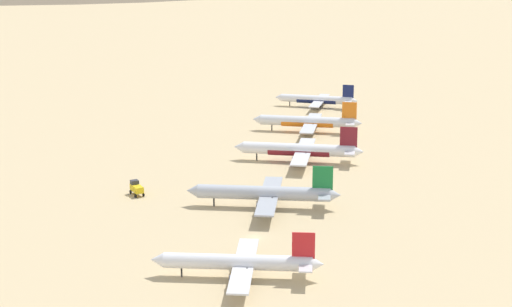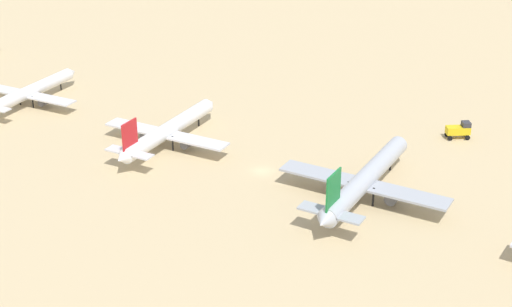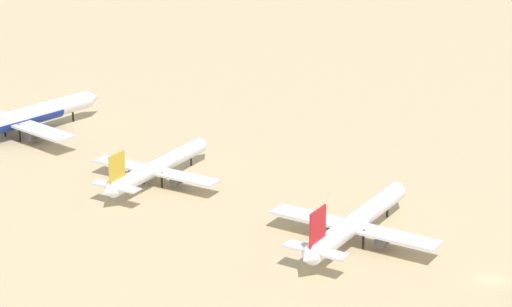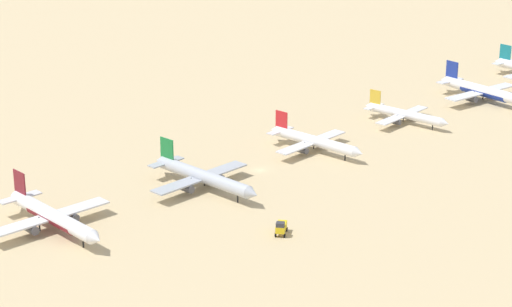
{
  "view_description": "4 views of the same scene",
  "coord_description": "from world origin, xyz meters",
  "px_view_note": "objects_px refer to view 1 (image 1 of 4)",
  "views": [
    {
      "loc": [
        -21.33,
        183.82,
        70.7
      ],
      "look_at": [
        7.26,
        -65.27,
        3.3
      ],
      "focal_mm": 57.77,
      "sensor_mm": 36.0,
      "label": 1
    },
    {
      "loc": [
        -121.46,
        -70.34,
        69.76
      ],
      "look_at": [
        0.76,
        1.96,
        3.18
      ],
      "focal_mm": 53.85,
      "sensor_mm": 36.0,
      "label": 2
    },
    {
      "loc": [
        -138.07,
        -50.39,
        71.01
      ],
      "look_at": [
        11.34,
        51.31,
        6.93
      ],
      "focal_mm": 72.65,
      "sensor_mm": 36.0,
      "label": 3
    },
    {
      "loc": [
        188.8,
        -192.72,
        100.12
      ],
      "look_at": [
        -2.53,
        1.26,
        4.37
      ],
      "focal_mm": 67.59,
      "sensor_mm": 36.0,
      "label": 4
    }
  ],
  "objects_px": {
    "parked_jet_0": "(317,100)",
    "parked_jet_4": "(239,262)",
    "parked_jet_2": "(300,150)",
    "service_truck": "(136,188)",
    "parked_jet_1": "(308,122)",
    "parked_jet_3": "(266,193)"
  },
  "relations": [
    {
      "from": "parked_jet_2",
      "to": "parked_jet_4",
      "type": "relative_size",
      "value": 1.13
    },
    {
      "from": "parked_jet_3",
      "to": "parked_jet_0",
      "type": "bearing_deg",
      "value": -93.51
    },
    {
      "from": "parked_jet_3",
      "to": "service_truck",
      "type": "bearing_deg",
      "value": -10.61
    },
    {
      "from": "parked_jet_1",
      "to": "service_truck",
      "type": "xyz_separation_m",
      "value": [
        43.53,
        80.32,
        -1.8
      ]
    },
    {
      "from": "parked_jet_3",
      "to": "parked_jet_4",
      "type": "xyz_separation_m",
      "value": [
        0.7,
        46.58,
        -0.43
      ]
    },
    {
      "from": "parked_jet_1",
      "to": "parked_jet_2",
      "type": "xyz_separation_m",
      "value": [
        0.49,
        41.07,
        0.11
      ]
    },
    {
      "from": "parked_jet_1",
      "to": "service_truck",
      "type": "distance_m",
      "value": 91.37
    },
    {
      "from": "parked_jet_1",
      "to": "service_truck",
      "type": "relative_size",
      "value": 7.15
    },
    {
      "from": "parked_jet_2",
      "to": "parked_jet_4",
      "type": "bearing_deg",
      "value": 85.75
    },
    {
      "from": "parked_jet_2",
      "to": "service_truck",
      "type": "distance_m",
      "value": 58.28
    },
    {
      "from": "parked_jet_2",
      "to": "service_truck",
      "type": "relative_size",
      "value": 7.36
    },
    {
      "from": "parked_jet_1",
      "to": "parked_jet_4",
      "type": "height_order",
      "value": "parked_jet_1"
    },
    {
      "from": "parked_jet_4",
      "to": "service_truck",
      "type": "xyz_separation_m",
      "value": [
        36.14,
        -53.48,
        -1.5
      ]
    },
    {
      "from": "parked_jet_0",
      "to": "service_truck",
      "type": "height_order",
      "value": "parked_jet_0"
    },
    {
      "from": "parked_jet_4",
      "to": "parked_jet_2",
      "type": "bearing_deg",
      "value": -94.25
    },
    {
      "from": "parked_jet_2",
      "to": "service_truck",
      "type": "bearing_deg",
      "value": 42.36
    },
    {
      "from": "parked_jet_0",
      "to": "service_truck",
      "type": "relative_size",
      "value": 6.19
    },
    {
      "from": "parked_jet_1",
      "to": "parked_jet_3",
      "type": "bearing_deg",
      "value": 85.61
    },
    {
      "from": "parked_jet_1",
      "to": "parked_jet_3",
      "type": "relative_size",
      "value": 0.98
    },
    {
      "from": "parked_jet_0",
      "to": "parked_jet_4",
      "type": "relative_size",
      "value": 0.95
    },
    {
      "from": "parked_jet_0",
      "to": "parked_jet_4",
      "type": "bearing_deg",
      "value": 87.18
    },
    {
      "from": "parked_jet_1",
      "to": "parked_jet_4",
      "type": "xyz_separation_m",
      "value": [
        7.39,
        133.79,
        -0.31
      ]
    }
  ]
}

